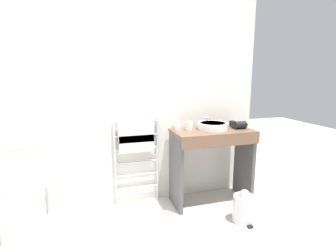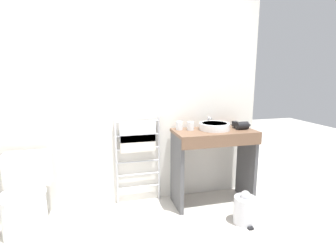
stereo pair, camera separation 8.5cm
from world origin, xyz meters
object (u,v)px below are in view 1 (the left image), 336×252
(towel_radiator, at_px, (137,143))
(hair_dryer, at_px, (240,125))
(toilet, at_px, (24,203))
(cup_near_edge, at_px, (189,126))
(cup_near_wall, at_px, (178,126))
(sink_basin, at_px, (213,126))
(trash_bin, at_px, (244,208))

(towel_radiator, xyz_separation_m, hair_dryer, (1.17, -0.23, 0.19))
(toilet, height_order, cup_near_edge, cup_near_edge)
(toilet, relative_size, cup_near_edge, 7.74)
(cup_near_wall, bearing_deg, towel_radiator, 168.46)
(sink_basin, distance_m, cup_near_wall, 0.40)
(toilet, height_order, trash_bin, toilet)
(trash_bin, bearing_deg, toilet, 169.12)
(hair_dryer, distance_m, trash_bin, 0.93)
(towel_radiator, xyz_separation_m, sink_basin, (0.85, -0.19, 0.18))
(toilet, relative_size, cup_near_wall, 7.67)
(toilet, distance_m, cup_near_wall, 1.71)
(cup_near_wall, xyz_separation_m, hair_dryer, (0.71, -0.14, -0.00))
(sink_basin, xyz_separation_m, trash_bin, (0.12, -0.52, -0.76))
(towel_radiator, height_order, trash_bin, towel_radiator)
(sink_basin, bearing_deg, cup_near_wall, 166.33)
(toilet, height_order, cup_near_wall, cup_near_wall)
(toilet, distance_m, trash_bin, 2.14)
(cup_near_edge, bearing_deg, trash_bin, -55.58)
(towel_radiator, bearing_deg, sink_basin, -12.52)
(toilet, height_order, towel_radiator, towel_radiator)
(hair_dryer, bearing_deg, toilet, -178.08)
(toilet, bearing_deg, sink_basin, 3.54)
(hair_dryer, bearing_deg, cup_near_edge, 171.28)
(sink_basin, bearing_deg, hair_dryer, -7.92)
(sink_basin, height_order, trash_bin, sink_basin)
(sink_basin, xyz_separation_m, cup_near_edge, (-0.27, 0.05, 0.01))
(trash_bin, bearing_deg, cup_near_edge, 124.42)
(towel_radiator, height_order, sink_basin, towel_radiator)
(sink_basin, distance_m, hair_dryer, 0.33)
(towel_radiator, relative_size, sink_basin, 2.90)
(hair_dryer, xyz_separation_m, trash_bin, (-0.20, -0.48, -0.77))
(cup_near_wall, relative_size, cup_near_edge, 1.01)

